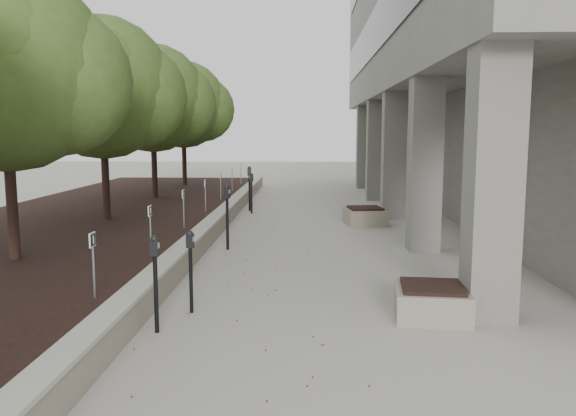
# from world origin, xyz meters

# --- Properties ---
(ground) EXTENTS (90.00, 90.00, 0.00)m
(ground) POSITION_xyz_m (0.00, 0.00, 0.00)
(ground) COLOR #A6A099
(ground) RESTS_ON ground
(retaining_wall) EXTENTS (0.39, 26.00, 0.50)m
(retaining_wall) POSITION_xyz_m (-1.82, 9.00, 0.25)
(retaining_wall) COLOR gray
(retaining_wall) RESTS_ON ground
(planting_bed) EXTENTS (7.00, 26.00, 0.40)m
(planting_bed) POSITION_xyz_m (-5.50, 9.00, 0.20)
(planting_bed) COLOR black
(planting_bed) RESTS_ON ground
(crabapple_tree_2) EXTENTS (4.60, 4.00, 5.44)m
(crabapple_tree_2) POSITION_xyz_m (-4.80, 3.00, 3.12)
(crabapple_tree_2) COLOR #395621
(crabapple_tree_2) RESTS_ON planting_bed
(crabapple_tree_3) EXTENTS (4.60, 4.00, 5.44)m
(crabapple_tree_3) POSITION_xyz_m (-4.80, 8.00, 3.12)
(crabapple_tree_3) COLOR #395621
(crabapple_tree_3) RESTS_ON planting_bed
(crabapple_tree_4) EXTENTS (4.60, 4.00, 5.44)m
(crabapple_tree_4) POSITION_xyz_m (-4.80, 13.00, 3.12)
(crabapple_tree_4) COLOR #395621
(crabapple_tree_4) RESTS_ON planting_bed
(crabapple_tree_5) EXTENTS (4.60, 4.00, 5.44)m
(crabapple_tree_5) POSITION_xyz_m (-4.80, 18.00, 3.12)
(crabapple_tree_5) COLOR #395621
(crabapple_tree_5) RESTS_ON planting_bed
(parking_sign_2) EXTENTS (0.04, 0.22, 0.96)m
(parking_sign_2) POSITION_xyz_m (-2.35, 0.50, 0.88)
(parking_sign_2) COLOR black
(parking_sign_2) RESTS_ON planting_bed
(parking_sign_3) EXTENTS (0.04, 0.22, 0.96)m
(parking_sign_3) POSITION_xyz_m (-2.35, 3.50, 0.88)
(parking_sign_3) COLOR black
(parking_sign_3) RESTS_ON planting_bed
(parking_sign_4) EXTENTS (0.04, 0.22, 0.96)m
(parking_sign_4) POSITION_xyz_m (-2.35, 6.50, 0.88)
(parking_sign_4) COLOR black
(parking_sign_4) RESTS_ON planting_bed
(parking_sign_5) EXTENTS (0.04, 0.22, 0.96)m
(parking_sign_5) POSITION_xyz_m (-2.35, 9.50, 0.88)
(parking_sign_5) COLOR black
(parking_sign_5) RESTS_ON planting_bed
(parking_sign_6) EXTENTS (0.04, 0.22, 0.96)m
(parking_sign_6) POSITION_xyz_m (-2.35, 12.50, 0.88)
(parking_sign_6) COLOR black
(parking_sign_6) RESTS_ON planting_bed
(parking_sign_7) EXTENTS (0.04, 0.22, 0.96)m
(parking_sign_7) POSITION_xyz_m (-2.35, 15.50, 0.88)
(parking_sign_7) COLOR black
(parking_sign_7) RESTS_ON planting_bed
(parking_sign_8) EXTENTS (0.04, 0.22, 0.96)m
(parking_sign_8) POSITION_xyz_m (-2.35, 18.50, 0.88)
(parking_sign_8) COLOR black
(parking_sign_8) RESTS_ON planting_bed
(parking_meter_1) EXTENTS (0.15, 0.11, 1.38)m
(parking_meter_1) POSITION_xyz_m (-1.38, 0.20, 0.69)
(parking_meter_1) COLOR black
(parking_meter_1) RESTS_ON ground
(parking_meter_2) EXTENTS (0.14, 0.12, 1.29)m
(parking_meter_2) POSITION_xyz_m (-1.08, 1.10, 0.64)
(parking_meter_2) COLOR black
(parking_meter_2) RESTS_ON ground
(parking_meter_3) EXTENTS (0.18, 0.16, 1.55)m
(parking_meter_3) POSITION_xyz_m (-1.19, 5.88, 0.77)
(parking_meter_3) COLOR black
(parking_meter_3) RESTS_ON ground
(parking_meter_4) EXTENTS (0.16, 0.14, 1.38)m
(parking_meter_4) POSITION_xyz_m (-1.21, 11.88, 0.69)
(parking_meter_4) COLOR black
(parking_meter_4) RESTS_ON ground
(parking_meter_5) EXTENTS (0.16, 0.11, 1.57)m
(parking_meter_5) POSITION_xyz_m (-1.34, 12.52, 0.78)
(parking_meter_5) COLOR black
(parking_meter_5) RESTS_ON ground
(planter_front) EXTENTS (1.18, 1.18, 0.50)m
(planter_front) POSITION_xyz_m (2.58, 1.00, 0.25)
(planter_front) COLOR gray
(planter_front) RESTS_ON ground
(planter_back) EXTENTS (1.28, 1.28, 0.53)m
(planter_back) POSITION_xyz_m (2.41, 9.70, 0.26)
(planter_back) COLOR gray
(planter_back) RESTS_ON ground
(berry_scatter) EXTENTS (3.30, 14.10, 0.02)m
(berry_scatter) POSITION_xyz_m (-0.10, 5.00, 0.01)
(berry_scatter) COLOR maroon
(berry_scatter) RESTS_ON ground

